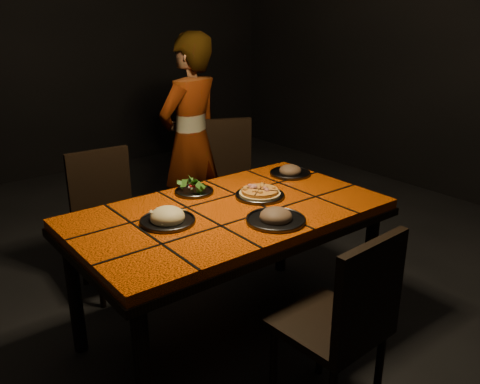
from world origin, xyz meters
TOP-DOWN VIEW (x-y plane):
  - room_shell at (0.00, 0.00)m, footprint 6.04×7.04m
  - dining_table at (0.00, 0.00)m, footprint 1.62×0.92m
  - chair_near at (-0.00, -0.80)m, footprint 0.43×0.43m
  - chair_far_left at (-0.28, 0.92)m, footprint 0.43×0.43m
  - chair_far_right at (0.73, 1.00)m, footprint 0.56×0.56m
  - diner at (0.52, 1.17)m, footprint 0.65×0.51m
  - plate_pizza at (0.24, 0.04)m, footprint 0.31×0.31m
  - plate_pasta at (-0.34, 0.04)m, footprint 0.27×0.27m
  - plate_salad at (-0.01, 0.31)m, footprint 0.22×0.22m
  - plate_mushroom_a at (0.08, -0.27)m, footprint 0.29×0.29m
  - plate_mushroom_b at (0.64, 0.22)m, footprint 0.25×0.25m

SIDE VIEW (x-z plane):
  - chair_far_left at x=-0.28m, z-range 0.06..0.95m
  - chair_near at x=0.00m, z-range 0.07..0.97m
  - chair_far_right at x=0.73m, z-range 0.07..1.01m
  - dining_table at x=0.00m, z-range 0.30..1.05m
  - plate_pizza at x=0.24m, z-range 0.75..0.79m
  - plate_mushroom_b at x=0.64m, z-range 0.73..0.81m
  - plate_pasta at x=-0.34m, z-range 0.73..0.82m
  - plate_mushroom_a at x=0.08m, z-range 0.73..0.82m
  - plate_salad at x=-0.01m, z-range 0.74..0.81m
  - diner at x=0.52m, z-range 0.00..1.58m
  - room_shell at x=0.00m, z-range -0.04..3.04m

